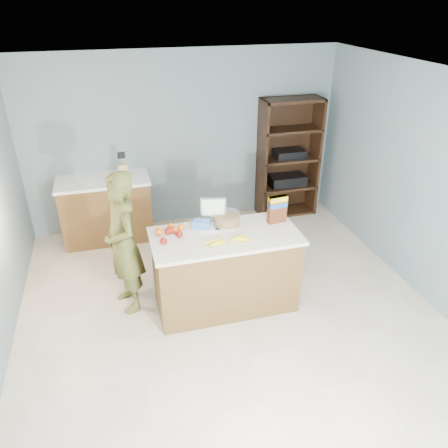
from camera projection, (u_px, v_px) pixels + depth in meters
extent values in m
cube|color=beige|center=(233.00, 320.00, 4.72)|extent=(4.50, 5.00, 0.02)
cube|color=slate|center=(184.00, 141.00, 6.26)|extent=(4.50, 0.02, 2.50)
cube|color=slate|center=(436.00, 192.00, 4.66)|extent=(0.02, 5.00, 2.50)
cube|color=white|center=(235.00, 81.00, 3.54)|extent=(4.50, 5.00, 0.02)
cube|color=brown|center=(225.00, 272.00, 4.78)|extent=(1.50, 0.70, 0.86)
cube|color=silver|center=(225.00, 236.00, 4.56)|extent=(1.56, 0.76, 0.04)
cube|color=black|center=(225.00, 300.00, 4.96)|extent=(1.46, 0.66, 0.10)
cube|color=brown|center=(107.00, 210.00, 6.11)|extent=(1.20, 0.60, 0.86)
cube|color=white|center=(102.00, 181.00, 5.90)|extent=(1.24, 0.62, 0.04)
cube|color=black|center=(284.00, 155.00, 6.77)|extent=(0.90, 0.04, 1.80)
cube|color=black|center=(262.00, 161.00, 6.52)|extent=(0.04, 0.40, 1.80)
cube|color=black|center=(314.00, 156.00, 6.72)|extent=(0.04, 0.40, 1.80)
cube|color=black|center=(285.00, 211.00, 7.03)|extent=(0.90, 0.40, 0.04)
cube|color=black|center=(286.00, 186.00, 6.83)|extent=(0.90, 0.40, 0.04)
cube|color=black|center=(288.00, 159.00, 6.62)|extent=(0.90, 0.40, 0.04)
cube|color=black|center=(291.00, 129.00, 6.40)|extent=(0.90, 0.40, 0.04)
cube|color=black|center=(293.00, 100.00, 6.20)|extent=(0.90, 0.40, 0.04)
cube|color=black|center=(287.00, 180.00, 6.78)|extent=(0.55, 0.32, 0.16)
cube|color=black|center=(289.00, 154.00, 6.58)|extent=(0.45, 0.30, 0.12)
imported|color=#4F5223|center=(123.00, 244.00, 4.59)|extent=(0.52, 0.66, 1.59)
cube|color=tan|center=(123.00, 172.00, 5.83)|extent=(0.12, 0.10, 0.22)
cylinder|color=black|center=(119.00, 161.00, 5.75)|extent=(0.02, 0.02, 0.09)
cylinder|color=black|center=(120.00, 161.00, 5.75)|extent=(0.02, 0.02, 0.09)
cylinder|color=black|center=(122.00, 161.00, 5.76)|extent=(0.02, 0.02, 0.09)
cylinder|color=black|center=(123.00, 161.00, 5.76)|extent=(0.02, 0.02, 0.09)
cylinder|color=black|center=(125.00, 161.00, 5.77)|extent=(0.02, 0.02, 0.09)
cube|color=white|center=(211.00, 232.00, 4.61)|extent=(0.23, 0.14, 0.00)
cube|color=white|center=(225.00, 228.00, 4.67)|extent=(0.25, 0.21, 0.00)
ellipsoid|color=yellow|center=(214.00, 242.00, 4.38)|extent=(0.21, 0.07, 0.05)
ellipsoid|color=yellow|center=(218.00, 243.00, 4.36)|extent=(0.21, 0.10, 0.05)
ellipsoid|color=yellow|center=(239.00, 238.00, 4.45)|extent=(0.21, 0.10, 0.05)
ellipsoid|color=yellow|center=(242.00, 239.00, 4.43)|extent=(0.20, 0.15, 0.05)
sphere|color=maroon|center=(168.00, 231.00, 4.54)|extent=(0.07, 0.07, 0.07)
sphere|color=maroon|center=(179.00, 234.00, 4.49)|extent=(0.07, 0.07, 0.07)
sphere|color=maroon|center=(163.00, 241.00, 4.37)|extent=(0.07, 0.07, 0.07)
sphere|color=maroon|center=(170.00, 230.00, 4.56)|extent=(0.07, 0.07, 0.07)
sphere|color=orange|center=(159.00, 232.00, 4.52)|extent=(0.07, 0.07, 0.07)
sphere|color=orange|center=(171.00, 226.00, 4.65)|extent=(0.07, 0.07, 0.07)
sphere|color=orange|center=(170.00, 229.00, 4.58)|extent=(0.07, 0.07, 0.07)
sphere|color=orange|center=(181.00, 227.00, 4.63)|extent=(0.07, 0.07, 0.07)
sphere|color=orange|center=(159.00, 230.00, 4.58)|extent=(0.07, 0.07, 0.07)
sphere|color=orange|center=(175.00, 230.00, 4.57)|extent=(0.07, 0.07, 0.07)
cube|color=blue|center=(201.00, 224.00, 4.68)|extent=(0.21, 0.18, 0.08)
cylinder|color=#267219|center=(227.00, 220.00, 4.74)|extent=(0.27, 0.27, 0.09)
cylinder|color=white|center=(227.00, 219.00, 4.73)|extent=(0.30, 0.30, 0.13)
cylinder|color=silver|center=(213.00, 220.00, 4.82)|extent=(0.12, 0.12, 0.01)
cylinder|color=silver|center=(213.00, 218.00, 4.81)|extent=(0.02, 0.02, 0.05)
cube|color=silver|center=(213.00, 207.00, 4.74)|extent=(0.28, 0.10, 0.22)
cube|color=yellow|center=(213.00, 208.00, 4.73)|extent=(0.23, 0.06, 0.18)
cube|color=#592B14|center=(277.00, 209.00, 4.73)|extent=(0.21, 0.09, 0.31)
cube|color=yellow|center=(278.00, 199.00, 4.67)|extent=(0.21, 0.10, 0.06)
cube|color=blue|center=(277.00, 205.00, 4.70)|extent=(0.21, 0.10, 0.05)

